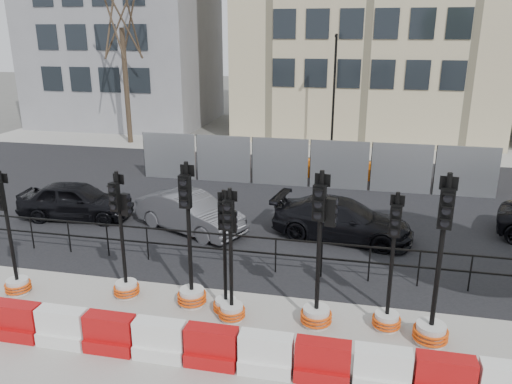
% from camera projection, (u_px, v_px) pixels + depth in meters
% --- Properties ---
extents(ground, '(120.00, 120.00, 0.00)m').
position_uv_depth(ground, '(267.00, 295.00, 12.10)').
color(ground, '#51514C').
rests_on(ground, ground).
extents(sidewalk_near, '(40.00, 6.00, 0.02)m').
position_uv_depth(sidewalk_near, '(236.00, 374.00, 9.30)').
color(sidewalk_near, gray).
rests_on(sidewalk_near, ground).
extents(road, '(40.00, 14.00, 0.03)m').
position_uv_depth(road, '(302.00, 203.00, 18.60)').
color(road, black).
rests_on(road, ground).
extents(sidewalk_far, '(40.00, 4.00, 0.02)m').
position_uv_depth(sidewalk_far, '(323.00, 149.00, 26.98)').
color(sidewalk_far, gray).
rests_on(sidewalk_far, ground).
extents(building_grey, '(11.00, 9.06, 14.00)m').
position_uv_depth(building_grey, '(124.00, 17.00, 33.20)').
color(building_grey, gray).
rests_on(building_grey, ground).
extents(kerb_railing, '(18.00, 0.04, 1.00)m').
position_uv_depth(kerb_railing, '(276.00, 249.00, 13.00)').
color(kerb_railing, black).
rests_on(kerb_railing, ground).
extents(heras_fencing, '(14.33, 1.72, 2.00)m').
position_uv_depth(heras_fencing, '(325.00, 167.00, 20.96)').
color(heras_fencing, '#909398').
rests_on(heras_fencing, ground).
extents(lamp_post_far, '(0.12, 0.56, 6.00)m').
position_uv_depth(lamp_post_far, '(334.00, 92.00, 24.94)').
color(lamp_post_far, black).
rests_on(lamp_post_far, ground).
extents(tree_bare_far, '(2.00, 2.00, 9.00)m').
position_uv_depth(tree_bare_far, '(121.00, 21.00, 26.68)').
color(tree_bare_far, '#473828').
rests_on(tree_bare_far, ground).
extents(barrier_row, '(14.65, 0.50, 0.80)m').
position_uv_depth(barrier_row, '(239.00, 351.00, 9.38)').
color(barrier_row, '#B00F0E').
rests_on(barrier_row, ground).
extents(traffic_signal_a, '(0.61, 0.61, 3.11)m').
position_uv_depth(traffic_signal_a, '(15.00, 270.00, 11.99)').
color(traffic_signal_a, silver).
rests_on(traffic_signal_a, ground).
extents(traffic_signal_b, '(0.62, 0.62, 3.14)m').
position_uv_depth(traffic_signal_b, '(125.00, 269.00, 11.81)').
color(traffic_signal_b, silver).
rests_on(traffic_signal_b, ground).
extents(traffic_signal_c, '(0.68, 0.68, 3.46)m').
position_uv_depth(traffic_signal_c, '(191.00, 278.00, 11.43)').
color(traffic_signal_c, silver).
rests_on(traffic_signal_c, ground).
extents(traffic_signal_d, '(0.58, 0.58, 2.94)m').
position_uv_depth(traffic_signal_d, '(226.00, 286.00, 11.12)').
color(traffic_signal_d, silver).
rests_on(traffic_signal_d, ground).
extents(traffic_signal_e, '(0.60, 0.60, 3.07)m').
position_uv_depth(traffic_signal_e, '(231.00, 294.00, 10.88)').
color(traffic_signal_e, silver).
rests_on(traffic_signal_e, ground).
extents(traffic_signal_f, '(0.69, 0.69, 3.50)m').
position_uv_depth(traffic_signal_f, '(317.00, 291.00, 10.60)').
color(traffic_signal_f, silver).
rests_on(traffic_signal_f, ground).
extents(traffic_signal_g, '(0.61, 0.61, 3.09)m').
position_uv_depth(traffic_signal_g, '(388.00, 303.00, 10.53)').
color(traffic_signal_g, silver).
rests_on(traffic_signal_g, ground).
extents(traffic_signal_h, '(0.72, 0.72, 3.64)m').
position_uv_depth(traffic_signal_h, '(433.00, 311.00, 10.00)').
color(traffic_signal_h, silver).
rests_on(traffic_signal_h, ground).
extents(car_a, '(2.29, 4.10, 1.29)m').
position_uv_depth(car_a, '(76.00, 200.00, 16.90)').
color(car_a, black).
rests_on(car_a, ground).
extents(car_b, '(4.12, 4.74, 1.24)m').
position_uv_depth(car_b, '(190.00, 212.00, 15.85)').
color(car_b, '#494A4E').
rests_on(car_b, ground).
extents(car_c, '(3.13, 4.84, 1.24)m').
position_uv_depth(car_c, '(342.00, 219.00, 15.26)').
color(car_c, black).
rests_on(car_c, ground).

